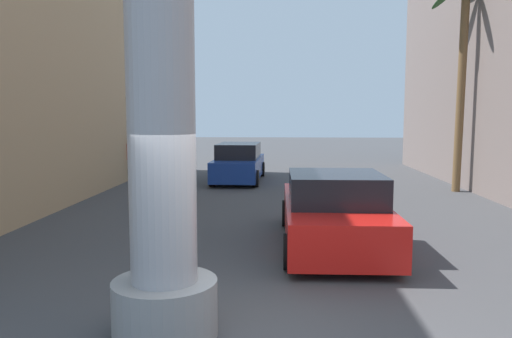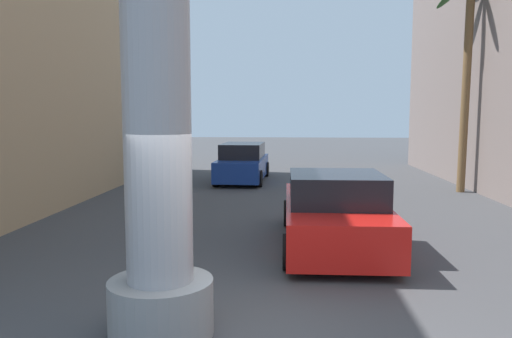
# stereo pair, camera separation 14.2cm
# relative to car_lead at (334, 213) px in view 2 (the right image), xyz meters

# --- Properties ---
(ground_plane) EXTENTS (89.31, 89.31, 0.00)m
(ground_plane) POSITION_rel_car_lead_xyz_m (-1.57, 5.68, -0.70)
(ground_plane) COLOR #424244
(car_lead) EXTENTS (2.12, 4.96, 1.56)m
(car_lead) POSITION_rel_car_lead_xyz_m (0.00, 0.00, 0.00)
(car_lead) COLOR black
(car_lead) RESTS_ON ground
(car_far) EXTENTS (2.02, 4.72, 1.56)m
(car_far) POSITION_rel_car_lead_xyz_m (-2.84, 10.13, 0.03)
(car_far) COLOR black
(car_far) RESTS_ON ground
(palm_tree_mid_right) EXTENTS (3.22, 3.01, 7.46)m
(palm_tree_mid_right) POSITION_rel_car_lead_xyz_m (5.17, 7.71, 4.38)
(palm_tree_mid_right) COLOR brown
(palm_tree_mid_right) RESTS_ON ground
(palm_tree_mid_left) EXTENTS (2.21, 2.34, 8.58)m
(palm_tree_mid_left) POSITION_rel_car_lead_xyz_m (-7.82, 5.35, 4.26)
(palm_tree_mid_left) COLOR brown
(palm_tree_mid_left) RESTS_ON ground
(pedestrian_far_left) EXTENTS (0.48, 0.48, 1.76)m
(pedestrian_far_left) POSITION_rel_car_lead_xyz_m (-7.40, 9.95, 0.32)
(pedestrian_far_left) COLOR #1E233F
(pedestrian_far_left) RESTS_ON ground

